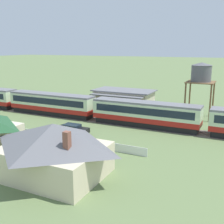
# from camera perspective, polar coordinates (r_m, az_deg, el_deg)

# --- Properties ---
(ground_plane) EXTENTS (600.00, 600.00, 0.00)m
(ground_plane) POSITION_cam_1_polar(r_m,az_deg,el_deg) (43.18, 15.61, -4.12)
(ground_plane) COLOR #607547
(passenger_train) EXTENTS (72.79, 3.22, 3.98)m
(passenger_train) POSITION_cam_1_polar(r_m,az_deg,el_deg) (48.33, -3.28, 0.90)
(passenger_train) COLOR #AD1E19
(passenger_train) RESTS_ON ground_plane
(railway_track) EXTENTS (134.96, 3.60, 0.04)m
(railway_track) POSITION_cam_1_polar(r_m,az_deg,el_deg) (50.58, -6.70, -1.18)
(railway_track) COLOR #665B51
(railway_track) RESTS_ON ground_plane
(station_building) EXTENTS (11.58, 7.49, 4.31)m
(station_building) POSITION_cam_1_polar(r_m,az_deg,el_deg) (54.61, 2.43, 2.31)
(station_building) COLOR beige
(station_building) RESTS_ON ground_plane
(water_tower) EXTENTS (4.70, 4.70, 9.81)m
(water_tower) POSITION_cam_1_polar(r_m,az_deg,el_deg) (51.45, 17.67, 7.37)
(water_tower) COLOR brown
(water_tower) RESTS_ON ground_plane
(cottage_grey_roof) EXTENTS (10.23, 8.30, 5.30)m
(cottage_grey_roof) POSITION_cam_1_polar(r_m,az_deg,el_deg) (28.11, -11.68, -7.35)
(cottage_grey_roof) COLOR beige
(cottage_grey_roof) RESTS_ON ground_plane
(picket_fence_front) EXTENTS (45.35, 0.06, 1.05)m
(picket_fence_front) POSITION_cam_1_polar(r_m,az_deg,el_deg) (45.08, -21.25, -3.11)
(picket_fence_front) COLOR white
(picket_fence_front) RESTS_ON ground_plane
(parked_car_black) EXTENTS (4.79, 1.91, 1.30)m
(parked_car_black) POSITION_cam_1_polar(r_m,az_deg,el_deg) (41.85, -8.00, -3.40)
(parked_car_black) COLOR black
(parked_car_black) RESTS_ON ground_plane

